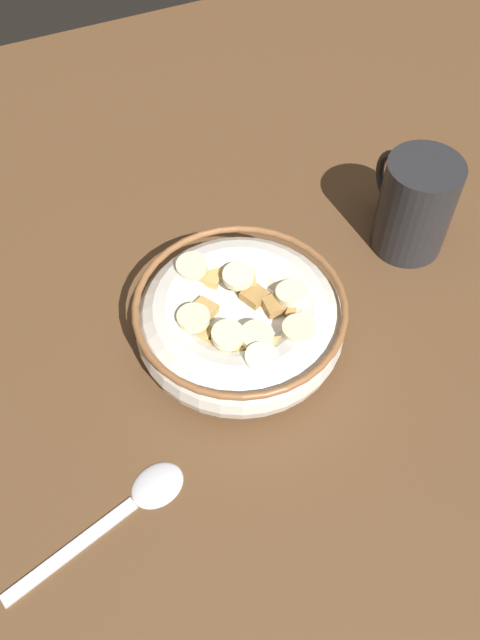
{
  "coord_description": "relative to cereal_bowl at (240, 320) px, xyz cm",
  "views": [
    {
      "loc": [
        -29.3,
        12.95,
        47.21
      ],
      "look_at": [
        0.0,
        0.0,
        3.0
      ],
      "focal_mm": 37.01,
      "sensor_mm": 36.0,
      "label": 1
    }
  ],
  "objects": [
    {
      "name": "ground_plane",
      "position": [
        0.01,
        -0.01,
        -3.96
      ],
      "size": [
        107.1,
        107.1,
        2.0
      ],
      "primitive_type": "cube",
      "color": "brown"
    },
    {
      "name": "cereal_bowl",
      "position": [
        0.0,
        0.0,
        0.0
      ],
      "size": [
        17.45,
        17.45,
        6.0
      ],
      "color": "silver",
      "rests_on": "ground_plane"
    },
    {
      "name": "spoon",
      "position": [
        -10.05,
        12.81,
        -2.62
      ],
      "size": [
        6.28,
        14.98,
        0.8
      ],
      "color": "silver",
      "rests_on": "ground_plane"
    },
    {
      "name": "coffee_mug",
      "position": [
        4.29,
        -19.26,
        1.82
      ],
      "size": [
        9.91,
        6.84,
        9.57
      ],
      "color": "#262628",
      "rests_on": "ground_plane"
    }
  ]
}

